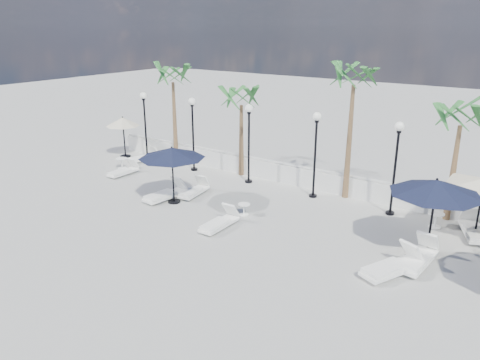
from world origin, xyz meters
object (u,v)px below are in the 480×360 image
Objects in this scene: lounger_7 at (474,229)px; parasol_navy_left at (172,153)px; lounger_4 at (219,222)px; lounger_0 at (145,157)px; lounger_2 at (123,171)px; parasol_cream_small at (123,122)px; lounger_3 at (194,190)px; parasol_navy_mid at (436,188)px; lounger_6 at (418,258)px; lounger_1 at (166,194)px; lounger_5 at (392,266)px.

lounger_7 is 0.77× the size of parasol_navy_left.
lounger_4 is 0.86× the size of lounger_7.
lounger_0 is 2.63m from lounger_2.
lounger_0 is 0.79× the size of parasol_cream_small.
lounger_0 is 6.45m from lounger_3.
parasol_navy_left reaches higher than lounger_7.
parasol_navy_mid is (16.05, -2.37, 2.14)m from lounger_0.
lounger_3 is 10.15m from lounger_6.
lounger_1 is 10.82m from lounger_6.
lounger_1 is (5.19, -3.76, 0.04)m from lounger_0.
parasol_navy_left reaches higher than lounger_4.
lounger_3 is at bearing 83.04° from parasol_navy_left.
lounger_0 is at bearing 158.83° from lounger_7.
lounger_0 is 16.15m from lounger_5.
parasol_navy_left is at bearing -105.62° from lounger_3.
lounger_7 reaches higher than lounger_3.
lounger_0 is 0.66× the size of parasol_navy_left.
lounger_3 reaches higher than lounger_0.
lounger_2 is at bearing -43.44° from parasol_cream_small.
parasol_cream_small is at bearing 136.30° from lounger_2.
lounger_3 is at bearing 179.68° from lounger_6.
parasol_navy_mid is (0.04, 1.08, 2.09)m from lounger_6.
parasol_navy_left reaches higher than lounger_0.
lounger_7 is (8.06, 4.82, 0.03)m from lounger_4.
parasol_navy_left reaches higher than lounger_6.
lounger_5 is at bearing -104.36° from parasol_navy_mid.
lounger_3 is at bearing 172.04° from lounger_7.
lounger_5 reaches higher than lounger_1.
lounger_2 is at bearing 163.98° from parasol_navy_left.
lounger_3 is 11.48m from lounger_7.
lounger_0 is at bearing 172.20° from lounger_6.
lounger_1 is at bearing -172.73° from parasol_navy_mid.
lounger_6 reaches higher than lounger_4.
lounger_4 is at bearing -43.76° from lounger_3.
lounger_7 is 18.75m from parasol_cream_small.
parasol_navy_mid reaches higher than lounger_2.
parasol_navy_left is 1.20× the size of parasol_cream_small.
lounger_3 is (5.90, -2.62, 0.01)m from lounger_0.
lounger_1 is 4.42m from lounger_2.
parasol_cream_small is (-17.60, 3.44, 1.77)m from lounger_6.
lounger_7 is at bearing 4.56° from lounger_3.
lounger_6 is 2.36m from parasol_navy_mid.
lounger_6 is 10.45m from parasol_navy_left.
lounger_6 is at bearing 10.57° from lounger_4.
lounger_7 is at bearing 94.75° from lounger_5.
lounger_1 is 7.94m from parasol_cream_small.
lounger_3 is 9.79m from lounger_5.
lounger_6 is at bearing 2.58° from lounger_0.
lounger_2 is 0.81× the size of lounger_6.
parasol_cream_small is (-1.59, -0.02, 1.81)m from lounger_0.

